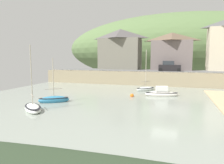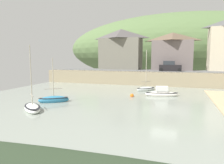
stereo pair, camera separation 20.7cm
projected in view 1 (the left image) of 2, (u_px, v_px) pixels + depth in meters
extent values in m
cube|color=gray|center=(165.00, 109.00, 19.84)|extent=(48.00, 40.00, 0.06)
cube|color=gray|center=(170.00, 79.00, 35.81)|extent=(48.00, 2.40, 2.40)
cube|color=#606060|center=(171.00, 71.00, 39.18)|extent=(48.00, 9.00, 0.10)
ellipsoid|color=#556F41|center=(179.00, 49.00, 70.67)|extent=(80.00, 44.00, 23.06)
cube|color=slate|center=(120.00, 54.00, 46.36)|extent=(8.96, 5.49, 6.80)
pyramid|color=#514C4C|center=(120.00, 34.00, 45.82)|extent=(9.26, 5.79, 2.13)
cube|color=#6D615F|center=(171.00, 55.00, 43.11)|extent=(8.04, 5.43, 6.03)
pyramid|color=brown|center=(172.00, 37.00, 42.64)|extent=(8.34, 5.73, 1.74)
ellipsoid|color=white|center=(162.00, 94.00, 26.63)|extent=(4.42, 2.02, 0.81)
ellipsoid|color=black|center=(162.00, 92.00, 26.60)|extent=(4.33, 1.98, 0.12)
cube|color=silver|center=(162.00, 89.00, 26.54)|extent=(1.63, 1.08, 0.65)
ellipsoid|color=white|center=(33.00, 108.00, 19.27)|extent=(3.49, 3.41, 0.74)
ellipsoid|color=black|center=(33.00, 106.00, 19.24)|extent=(3.42, 3.34, 0.12)
cylinder|color=#B2A893|center=(31.00, 75.00, 18.89)|extent=(0.09, 0.09, 5.58)
cylinder|color=gray|center=(32.00, 95.00, 19.12)|extent=(1.29, 1.22, 0.07)
ellipsoid|color=white|center=(146.00, 89.00, 31.25)|extent=(3.20, 3.40, 0.66)
ellipsoid|color=black|center=(146.00, 88.00, 31.22)|extent=(3.13, 3.34, 0.12)
cylinder|color=#B2A893|center=(146.00, 69.00, 30.87)|extent=(0.09, 0.09, 5.62)
cylinder|color=gray|center=(146.00, 81.00, 31.11)|extent=(1.20, 1.37, 0.07)
ellipsoid|color=teal|center=(54.00, 100.00, 22.88)|extent=(3.40, 2.71, 0.90)
ellipsoid|color=black|center=(54.00, 98.00, 22.85)|extent=(3.33, 2.66, 0.12)
cylinder|color=#B2A893|center=(53.00, 77.00, 22.57)|extent=(0.09, 0.09, 4.25)
cylinder|color=gray|center=(54.00, 89.00, 22.73)|extent=(1.61, 1.07, 0.07)
cube|color=black|center=(170.00, 68.00, 39.17)|extent=(4.13, 1.78, 1.20)
cube|color=#282D33|center=(169.00, 63.00, 39.13)|extent=(2.13, 1.54, 0.80)
cylinder|color=black|center=(179.00, 69.00, 39.47)|extent=(0.64, 0.22, 0.64)
cylinder|color=black|center=(179.00, 70.00, 37.95)|extent=(0.64, 0.22, 0.64)
cylinder|color=black|center=(161.00, 69.00, 40.44)|extent=(0.64, 0.22, 0.64)
cylinder|color=black|center=(161.00, 69.00, 38.93)|extent=(0.64, 0.22, 0.64)
sphere|color=orange|center=(132.00, 96.00, 26.11)|extent=(0.48, 0.48, 0.48)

